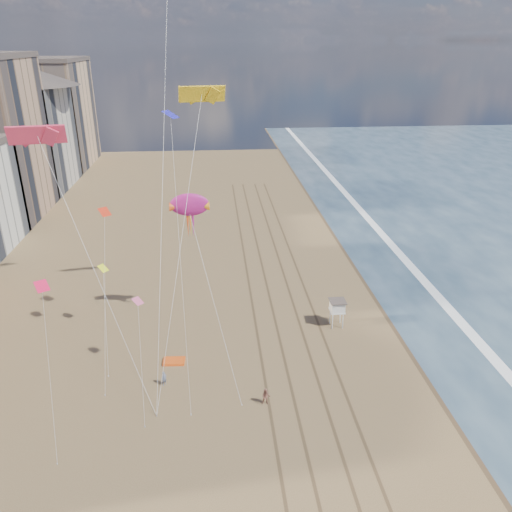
{
  "coord_description": "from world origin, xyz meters",
  "views": [
    {
      "loc": [
        -5.58,
        -22.97,
        30.78
      ],
      "look_at": [
        -1.3,
        26.0,
        9.5
      ],
      "focal_mm": 35.0,
      "sensor_mm": 36.0,
      "label": 1
    }
  ],
  "objects": [
    {
      "name": "parafoils",
      "position": [
        -12.14,
        27.86,
        30.04
      ],
      "size": [
        20.01,
        9.55,
        19.42
      ],
      "color": "black",
      "rests_on": "ground"
    },
    {
      "name": "small_kites",
      "position": [
        -14.89,
        21.85,
        15.06
      ],
      "size": [
        12.07,
        15.16,
        17.3
      ],
      "color": "#EF1648",
      "rests_on": "ground"
    },
    {
      "name": "kite_flyer_b",
      "position": [
        -1.47,
        13.53,
        0.84
      ],
      "size": [
        0.89,
        0.74,
        1.68
      ],
      "primitive_type": "imported",
      "rotation": [
        0.0,
        0.0,
        -0.13
      ],
      "color": "brown",
      "rests_on": "ground"
    },
    {
      "name": "lifeguard_stand",
      "position": [
        8.18,
        26.52,
        2.56
      ],
      "size": [
        1.84,
        1.84,
        3.32
      ],
      "color": "silver",
      "rests_on": "ground"
    },
    {
      "name": "kite_flyer_a",
      "position": [
        -11.0,
        17.21,
        0.74
      ],
      "size": [
        0.64,
        0.63,
        1.48
      ],
      "primitive_type": "imported",
      "rotation": [
        0.0,
        0.0,
        0.73
      ],
      "color": "slate",
      "rests_on": "ground"
    },
    {
      "name": "foam",
      "position": [
        23.2,
        40.0,
        0.0
      ],
      "size": [
        260.0,
        260.0,
        0.0
      ],
      "primitive_type": "plane",
      "color": "white",
      "rests_on": "ground"
    },
    {
      "name": "show_kite",
      "position": [
        -8.22,
        28.49,
        14.62
      ],
      "size": [
        4.45,
        7.99,
        20.8
      ],
      "color": "#A3196F",
      "rests_on": "ground"
    },
    {
      "name": "grounded_kite",
      "position": [
        -10.32,
        20.84,
        0.13
      ],
      "size": [
        2.31,
        1.55,
        0.25
      ],
      "primitive_type": "cube",
      "rotation": [
        0.0,
        0.0,
        -0.06
      ],
      "color": "#FF5815",
      "rests_on": "ground"
    },
    {
      "name": "wet_sand",
      "position": [
        19.0,
        40.0,
        0.0
      ],
      "size": [
        260.0,
        260.0,
        0.0
      ],
      "primitive_type": "plane",
      "color": "#42301E",
      "rests_on": "ground"
    },
    {
      "name": "tracks",
      "position": [
        2.55,
        30.0,
        0.01
      ],
      "size": [
        7.68,
        120.0,
        0.01
      ],
      "color": "brown",
      "rests_on": "ground"
    }
  ]
}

